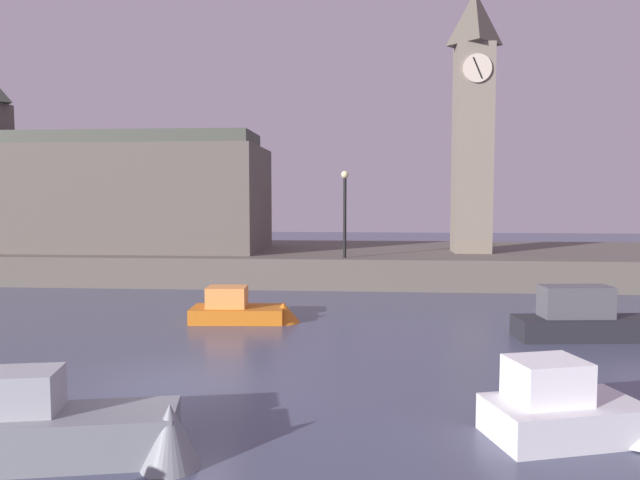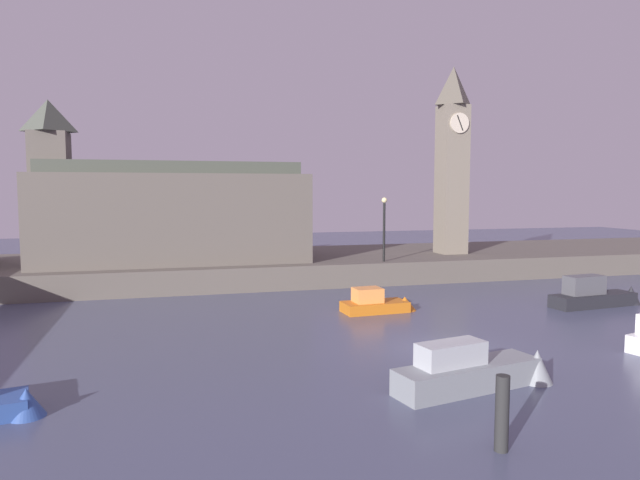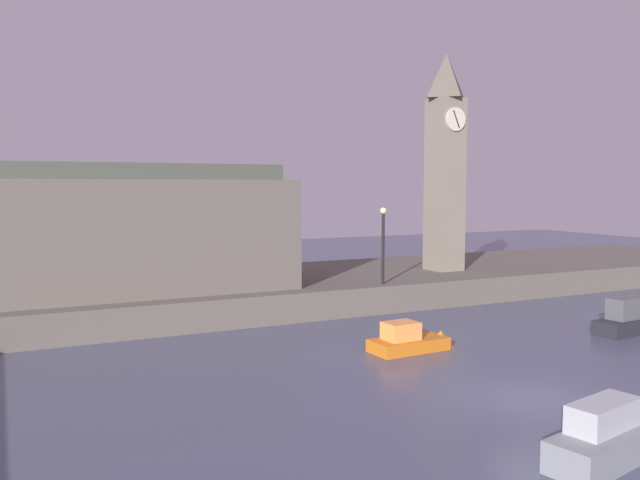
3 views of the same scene
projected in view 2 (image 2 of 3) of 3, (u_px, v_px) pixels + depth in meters
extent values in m
plane|color=#474C66|center=(441.00, 350.00, 21.90)|extent=(120.00, 120.00, 0.00)
cube|color=#5B544C|center=(313.00, 265.00, 41.08)|extent=(70.00, 12.00, 1.50)
cube|color=slate|center=(452.00, 180.00, 41.43)|extent=(1.88, 1.88, 10.76)
cylinder|color=beige|center=(460.00, 123.00, 40.11)|extent=(1.43, 0.12, 1.43)
cube|color=black|center=(460.00, 123.00, 40.04)|extent=(0.51, 0.04, 1.07)
pyramid|color=#554E43|center=(454.00, 86.00, 40.83)|extent=(2.07, 2.07, 2.77)
cube|color=#5B544C|center=(175.00, 218.00, 37.04)|extent=(16.90, 6.96, 5.66)
cube|color=#5B544C|center=(52.00, 199.00, 35.03)|extent=(2.19, 2.19, 8.22)
pyramid|color=#474C42|center=(48.00, 116.00, 34.58)|extent=(2.41, 2.41, 1.95)
cube|color=#42473D|center=(173.00, 168.00, 36.75)|extent=(16.05, 4.18, 0.80)
cylinder|color=black|center=(384.00, 232.00, 36.81)|extent=(0.16, 0.16, 3.82)
sphere|color=#F2E099|center=(384.00, 200.00, 36.63)|extent=(0.36, 0.36, 0.36)
cylinder|color=#282828|center=(502.00, 413.00, 13.31)|extent=(0.33, 0.33, 1.83)
cube|color=gray|center=(468.00, 376.00, 17.50)|extent=(5.08, 2.25, 0.82)
cube|color=#A8ADB2|center=(451.00, 354.00, 17.28)|extent=(2.30, 1.31, 0.71)
cone|color=gray|center=(537.00, 369.00, 18.13)|extent=(1.36, 1.36, 1.23)
cone|color=#2D4C93|center=(27.00, 406.00, 15.39)|extent=(1.48, 1.48, 0.99)
cube|color=#232328|center=(593.00, 300.00, 30.02)|extent=(4.98, 1.81, 0.68)
cube|color=#515156|center=(584.00, 285.00, 29.80)|extent=(2.22, 1.14, 0.99)
cone|color=#232328|center=(631.00, 297.00, 30.65)|extent=(1.31, 1.31, 1.22)
cube|color=orange|center=(375.00, 307.00, 28.65)|extent=(3.36, 1.72, 0.53)
cube|color=#FF9947|center=(368.00, 295.00, 28.49)|extent=(1.44, 1.15, 0.72)
cone|color=orange|center=(405.00, 305.00, 29.07)|extent=(1.45, 1.45, 0.82)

